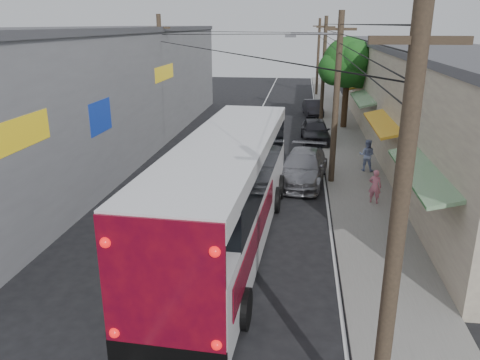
{
  "coord_description": "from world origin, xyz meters",
  "views": [
    {
      "loc": [
        3.59,
        -9.09,
        7.42
      ],
      "look_at": [
        1.32,
        8.31,
        1.55
      ],
      "focal_mm": 35.0,
      "sensor_mm": 36.0,
      "label": 1
    }
  ],
  "objects_px": {
    "pedestrian_near": "(375,186)",
    "pedestrian_far": "(367,155)",
    "jeepney": "(159,219)",
    "parked_car_far": "(313,108)",
    "parked_suv": "(303,167)",
    "parked_car_mid": "(315,131)",
    "coach_bus": "(227,191)"
  },
  "relations": [
    {
      "from": "jeepney",
      "to": "pedestrian_near",
      "type": "height_order",
      "value": "pedestrian_near"
    },
    {
      "from": "coach_bus",
      "to": "parked_car_far",
      "type": "xyz_separation_m",
      "value": [
        3.39,
        25.18,
        -1.34
      ]
    },
    {
      "from": "parked_car_mid",
      "to": "parked_car_far",
      "type": "bearing_deg",
      "value": 86.65
    },
    {
      "from": "parked_car_mid",
      "to": "pedestrian_far",
      "type": "bearing_deg",
      "value": -72.37
    },
    {
      "from": "parked_car_mid",
      "to": "parked_car_far",
      "type": "relative_size",
      "value": 1.13
    },
    {
      "from": "parked_suv",
      "to": "parked_car_mid",
      "type": "bearing_deg",
      "value": 92.08
    },
    {
      "from": "parked_suv",
      "to": "pedestrian_near",
      "type": "height_order",
      "value": "pedestrian_near"
    },
    {
      "from": "jeepney",
      "to": "parked_car_far",
      "type": "relative_size",
      "value": 1.13
    },
    {
      "from": "jeepney",
      "to": "parked_car_far",
      "type": "xyz_separation_m",
      "value": [
        6.0,
        24.81,
        0.03
      ]
    },
    {
      "from": "jeepney",
      "to": "parked_suv",
      "type": "xyz_separation_m",
      "value": [
        5.2,
        6.82,
        0.15
      ]
    },
    {
      "from": "parked_suv",
      "to": "pedestrian_near",
      "type": "relative_size",
      "value": 3.58
    },
    {
      "from": "pedestrian_near",
      "to": "pedestrian_far",
      "type": "bearing_deg",
      "value": -71.81
    },
    {
      "from": "parked_car_mid",
      "to": "jeepney",
      "type": "bearing_deg",
      "value": -114.76
    },
    {
      "from": "parked_suv",
      "to": "parked_car_mid",
      "type": "xyz_separation_m",
      "value": [
        0.8,
        8.48,
        -0.01
      ]
    },
    {
      "from": "coach_bus",
      "to": "jeepney",
      "type": "height_order",
      "value": "coach_bus"
    },
    {
      "from": "coach_bus",
      "to": "parked_car_mid",
      "type": "xyz_separation_m",
      "value": [
        3.39,
        15.67,
        -1.23
      ]
    },
    {
      "from": "parked_car_mid",
      "to": "pedestrian_far",
      "type": "height_order",
      "value": "pedestrian_far"
    },
    {
      "from": "parked_suv",
      "to": "parked_car_far",
      "type": "xyz_separation_m",
      "value": [
        0.8,
        17.99,
        -0.12
      ]
    },
    {
      "from": "pedestrian_near",
      "to": "parked_car_far",
      "type": "bearing_deg",
      "value": -62.75
    },
    {
      "from": "parked_suv",
      "to": "coach_bus",
      "type": "bearing_deg",
      "value": -102.37
    },
    {
      "from": "coach_bus",
      "to": "parked_car_mid",
      "type": "distance_m",
      "value": 16.08
    },
    {
      "from": "pedestrian_near",
      "to": "pedestrian_far",
      "type": "xyz_separation_m",
      "value": [
        0.23,
        4.71,
        0.09
      ]
    },
    {
      "from": "jeepney",
      "to": "parked_car_mid",
      "type": "relative_size",
      "value": 1.01
    },
    {
      "from": "coach_bus",
      "to": "pedestrian_far",
      "type": "distance_m",
      "value": 10.94
    },
    {
      "from": "pedestrian_near",
      "to": "jeepney",
      "type": "bearing_deg",
      "value": 47.32
    },
    {
      "from": "coach_bus",
      "to": "parked_car_mid",
      "type": "height_order",
      "value": "coach_bus"
    },
    {
      "from": "coach_bus",
      "to": "parked_suv",
      "type": "relative_size",
      "value": 2.55
    },
    {
      "from": "parked_car_mid",
      "to": "pedestrian_far",
      "type": "relative_size",
      "value": 2.66
    },
    {
      "from": "coach_bus",
      "to": "parked_car_far",
      "type": "height_order",
      "value": "coach_bus"
    },
    {
      "from": "parked_suv",
      "to": "parked_car_far",
      "type": "bearing_deg",
      "value": 94.92
    },
    {
      "from": "parked_suv",
      "to": "parked_car_mid",
      "type": "relative_size",
      "value": 1.19
    },
    {
      "from": "parked_car_mid",
      "to": "pedestrian_near",
      "type": "bearing_deg",
      "value": -81.95
    }
  ]
}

